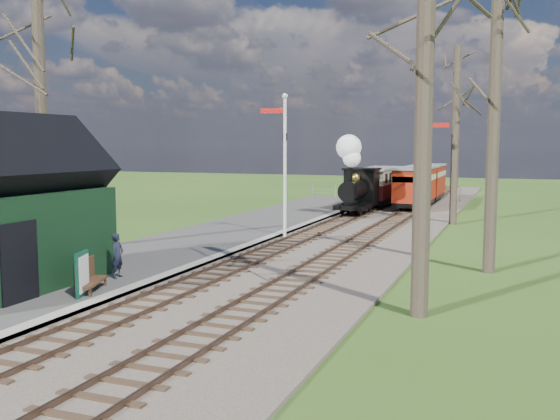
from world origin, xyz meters
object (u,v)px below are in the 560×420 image
Objects in this scene: bench at (88,276)px; person at (117,255)px; red_carriage_b at (427,182)px; red_carriage_a at (415,187)px; semaphore_near at (283,155)px; sign_board at (82,274)px; locomotive at (356,181)px; coach at (379,184)px; semaphore_far at (427,160)px; station_shed at (1,213)px.

person is at bearing 98.32° from bench.
red_carriage_a is at bearing -90.00° from red_carriage_b.
semaphore_near reaches higher than sign_board.
coach is (0.01, 6.06, -0.54)m from locomotive.
semaphore_far is 4.35× the size of person.
sign_board is at bearing -171.55° from person.
red_carriage_b is 31.66m from sign_board.
semaphore_near is 4.08× the size of bench.
semaphore_far is at bearing -65.73° from coach.
sign_board is (-1.80, -27.59, -0.72)m from coach.
locomotive is at bearing -121.20° from red_carriage_a.
station_shed is 0.89× the size of coach.
station_shed is 20.01m from semaphore_far.
locomotive is 21.18m from bench.
station_shed is at bearing -115.72° from semaphore_far.
bench is 1.16× the size of person.
red_carriage_b is at bearing -13.27° from person.
bench is (-4.62, -25.34, -0.89)m from red_carriage_a.
bench is at bearing 15.01° from station_shed.
semaphore_far is at bearing 49.40° from semaphore_near.
station_shed reaches higher than locomotive.
semaphore_near is 12.27m from sign_board.
red_carriage_a is (6.90, 25.95, -0.78)m from station_shed.
person is (-4.87, -23.68, -0.63)m from red_carriage_a.
bench is 1.70m from person.
semaphore_far is 0.81× the size of coach.
person is at bearing -95.10° from coach.
semaphore_far reaches higher than person.
red_carriage_a reaches higher than bench.
locomotive is 21.64m from sign_board.
locomotive is 5.07m from red_carriage_a.
station_shed is 32.21m from red_carriage_b.
station_shed is 4.13× the size of bench.
sign_board is (-4.40, -25.84, -0.71)m from red_carriage_a.
locomotive is (-4.39, 3.64, -1.31)m from semaphore_far.
sign_board is at bearing -99.66° from red_carriage_a.
semaphore_far is 1.29× the size of locomotive.
red_carriage_a is 4.38× the size of sign_board.
station_shed reaches higher than sign_board.
station_shed is at bearing -104.88° from red_carriage_a.
locomotive is at bearing 84.53° from bench.
station_shed reaches higher than person.
red_carriage_b is at bearing 55.26° from coach.
red_carriage_b is 31.20m from bench.
person reaches higher than bench.
semaphore_near is 1.23× the size of red_carriage_b.
semaphore_far reaches higher than station_shed.
locomotive is at bearing 140.31° from semaphore_far.
semaphore_far reaches higher than sign_board.
person is at bearing 48.25° from station_shed.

